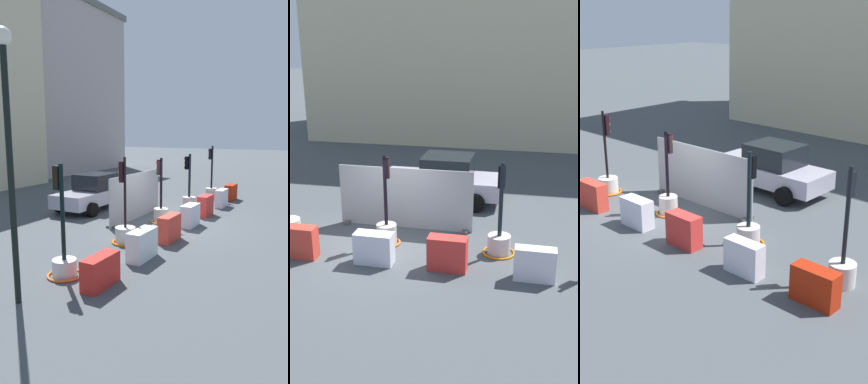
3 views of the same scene
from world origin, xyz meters
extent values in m
plane|color=#484E52|center=(0.00, 0.00, 0.00)|extent=(120.00, 120.00, 0.00)
cylinder|color=silver|center=(-6.11, 0.13, 0.23)|extent=(0.62, 0.62, 0.45)
cylinder|color=black|center=(-6.11, 0.13, 1.67)|extent=(0.11, 0.11, 2.44)
cube|color=black|center=(-6.11, 0.26, 2.54)|extent=(0.14, 0.16, 0.60)
sphere|color=red|center=(-6.11, 0.36, 2.74)|extent=(0.09, 0.09, 0.09)
sphere|color=orange|center=(-6.11, 0.36, 2.54)|extent=(0.09, 0.09, 0.09)
sphere|color=green|center=(-6.11, 0.36, 2.34)|extent=(0.09, 0.09, 0.09)
torus|color=orange|center=(-6.11, 0.13, 0.03)|extent=(0.91, 0.91, 0.06)
cylinder|color=silver|center=(-2.99, 0.16, 0.27)|extent=(0.68, 0.68, 0.54)
cylinder|color=black|center=(-2.99, 0.16, 1.70)|extent=(0.09, 0.09, 2.31)
cube|color=black|center=(-2.99, 0.27, 2.37)|extent=(0.17, 0.14, 0.68)
sphere|color=red|center=(-2.99, 0.36, 2.60)|extent=(0.11, 0.11, 0.11)
sphere|color=orange|center=(-2.99, 0.36, 2.37)|extent=(0.11, 0.11, 0.11)
sphere|color=green|center=(-2.99, 0.36, 2.15)|extent=(0.11, 0.11, 0.11)
torus|color=orange|center=(-2.99, 0.16, 0.04)|extent=(0.90, 0.90, 0.07)
cylinder|color=beige|center=(0.01, 0.26, 0.30)|extent=(0.57, 0.57, 0.59)
cylinder|color=black|center=(0.01, 0.26, 1.61)|extent=(0.10, 0.10, 2.04)
cube|color=black|center=(0.03, 0.38, 2.25)|extent=(0.19, 0.15, 0.60)
sphere|color=red|center=(0.04, 0.46, 2.45)|extent=(0.11, 0.11, 0.11)
sphere|color=orange|center=(0.04, 0.46, 2.25)|extent=(0.11, 0.11, 0.11)
sphere|color=green|center=(0.04, 0.46, 2.05)|extent=(0.11, 0.11, 0.11)
torus|color=orange|center=(0.01, 0.26, 0.03)|extent=(0.79, 0.79, 0.06)
cylinder|color=beige|center=(3.24, 0.27, 0.27)|extent=(0.63, 0.63, 0.54)
cylinder|color=black|center=(3.24, 0.27, 1.57)|extent=(0.11, 0.11, 2.07)
cube|color=black|center=(3.22, 0.40, 2.18)|extent=(0.20, 0.18, 0.61)
sphere|color=red|center=(3.21, 0.50, 2.38)|extent=(0.11, 0.11, 0.11)
sphere|color=orange|center=(3.21, 0.50, 2.18)|extent=(0.11, 0.11, 0.11)
sphere|color=green|center=(3.21, 0.50, 1.97)|extent=(0.11, 0.11, 0.11)
torus|color=orange|center=(3.24, 0.27, 0.03)|extent=(0.89, 0.89, 0.05)
cylinder|color=beige|center=(6.21, 0.09, 0.28)|extent=(0.64, 0.64, 0.56)
cylinder|color=black|center=(6.21, 0.09, 1.72)|extent=(0.10, 0.10, 2.32)
cube|color=black|center=(6.19, 0.20, 2.43)|extent=(0.16, 0.15, 0.58)
sphere|color=red|center=(6.17, 0.27, 2.63)|extent=(0.09, 0.09, 0.09)
sphere|color=orange|center=(6.17, 0.27, 2.43)|extent=(0.09, 0.09, 0.09)
sphere|color=green|center=(6.17, 0.27, 2.24)|extent=(0.09, 0.09, 0.09)
cube|color=red|center=(-6.20, -1.04, 0.38)|extent=(1.12, 0.43, 0.77)
cube|color=silver|center=(-4.07, -1.03, 0.44)|extent=(1.15, 0.47, 0.87)
cube|color=red|center=(-2.10, -1.04, 0.44)|extent=(1.08, 0.42, 0.89)
cube|color=silver|center=(0.05, -0.98, 0.43)|extent=(1.03, 0.47, 0.86)
cube|color=red|center=(2.01, -0.95, 0.45)|extent=(1.01, 0.45, 0.91)
cube|color=silver|center=(4.21, -1.04, 0.43)|extent=(1.02, 0.39, 0.86)
cube|color=#B0230C|center=(6.18, -1.01, 0.42)|extent=(1.06, 0.44, 0.84)
cube|color=#B0A9BB|center=(0.89, 4.21, 0.62)|extent=(4.31, 1.74, 0.62)
cube|color=black|center=(1.10, 4.21, 1.31)|extent=(1.76, 1.50, 0.74)
cylinder|color=black|center=(2.23, 5.10, 0.31)|extent=(0.63, 0.29, 0.63)
cylinder|color=black|center=(2.21, 3.30, 0.31)|extent=(0.63, 0.29, 0.63)
cylinder|color=black|center=(-0.42, 5.13, 0.31)|extent=(0.63, 0.29, 0.63)
cylinder|color=black|center=(-0.45, 3.33, 0.31)|extent=(0.63, 0.29, 0.63)
cube|color=#B3A6A2|center=(12.19, 16.91, 7.14)|extent=(15.14, 6.64, 14.28)
cube|color=slate|center=(12.19, 16.91, 14.56)|extent=(15.75, 6.90, 0.55)
cylinder|color=black|center=(-7.72, 0.08, 2.67)|extent=(0.13, 0.13, 5.34)
sphere|color=silver|center=(-7.72, 0.08, 5.49)|extent=(0.36, 0.36, 0.36)
cube|color=#9EA3A7|center=(0.24, 1.52, 0.96)|extent=(4.21, 0.04, 1.93)
cube|color=#4C4C4C|center=(-1.65, 1.52, 0.05)|extent=(0.16, 0.50, 0.10)
cube|color=#4C4C4C|center=(2.14, 1.52, 0.05)|extent=(0.16, 0.50, 0.10)
camera|label=1|loc=(-12.99, -5.76, 3.69)|focal=33.96mm
camera|label=2|loc=(3.90, -11.77, 5.89)|focal=44.44mm
camera|label=3|loc=(11.26, -9.43, 6.05)|focal=47.82mm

